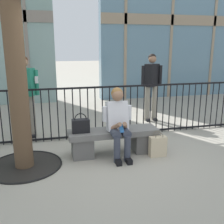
# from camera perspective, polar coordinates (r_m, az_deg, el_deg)

# --- Properties ---
(ground_plane) EXTENTS (60.00, 60.00, 0.00)m
(ground_plane) POSITION_cam_1_polar(r_m,az_deg,el_deg) (4.81, 0.29, -8.98)
(ground_plane) COLOR #A8A091
(stone_bench) EXTENTS (1.60, 0.44, 0.45)m
(stone_bench) POSITION_cam_1_polar(r_m,az_deg,el_deg) (4.71, 0.30, -5.95)
(stone_bench) COLOR slate
(stone_bench) RESTS_ON ground
(seated_person_with_phone) EXTENTS (0.52, 0.66, 1.21)m
(seated_person_with_phone) POSITION_cam_1_polar(r_m,az_deg,el_deg) (4.49, 1.40, -1.89)
(seated_person_with_phone) COLOR #383D4C
(seated_person_with_phone) RESTS_ON ground
(handbag_on_bench) EXTENTS (0.30, 0.15, 0.34)m
(handbag_on_bench) POSITION_cam_1_polar(r_m,az_deg,el_deg) (4.50, -6.85, -2.95)
(handbag_on_bench) COLOR black
(handbag_on_bench) RESTS_ON stone_bench
(shopping_bag) EXTENTS (0.30, 0.14, 0.45)m
(shopping_bag) POSITION_cam_1_polar(r_m,az_deg,el_deg) (4.70, 9.96, -7.35)
(shopping_bag) COLOR beige
(shopping_bag) RESTS_ON ground
(bystander_at_railing) EXTENTS (0.55, 0.36, 1.71)m
(bystander_at_railing) POSITION_cam_1_polar(r_m,az_deg,el_deg) (5.69, -18.40, 4.46)
(bystander_at_railing) COLOR gray
(bystander_at_railing) RESTS_ON ground
(bystander_further_back) EXTENTS (0.55, 0.41, 1.71)m
(bystander_further_back) POSITION_cam_1_polar(r_m,az_deg,el_deg) (6.74, 8.63, 6.46)
(bystander_further_back) COLOR gray
(bystander_further_back) RESTS_ON ground
(plaza_railing) EXTENTS (8.33, 0.04, 1.09)m
(plaza_railing) POSITION_cam_1_polar(r_m,az_deg,el_deg) (5.49, -2.10, 0.08)
(plaza_railing) COLOR black
(plaza_railing) RESTS_ON ground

